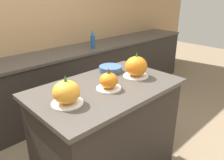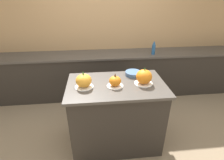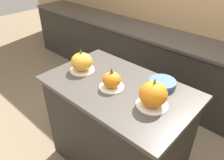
{
  "view_description": "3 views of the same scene",
  "coord_description": "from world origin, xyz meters",
  "px_view_note": "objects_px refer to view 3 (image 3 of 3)",
  "views": [
    {
      "loc": [
        -1.1,
        -1.2,
        1.67
      ],
      "look_at": [
        0.06,
        -0.01,
        0.99
      ],
      "focal_mm": 35.0,
      "sensor_mm": 36.0,
      "label": 1
    },
    {
      "loc": [
        -0.26,
        -1.9,
        1.99
      ],
      "look_at": [
        -0.05,
        -0.0,
        1.01
      ],
      "focal_mm": 28.0,
      "sensor_mm": 36.0,
      "label": 2
    },
    {
      "loc": [
        0.95,
        -1.1,
        1.94
      ],
      "look_at": [
        -0.04,
        -0.03,
        1.0
      ],
      "focal_mm": 35.0,
      "sensor_mm": 36.0,
      "label": 3
    }
  ],
  "objects_px": {
    "pumpkin_cake_right": "(153,95)",
    "pumpkin_cake_center": "(112,80)",
    "pumpkin_cake_left": "(82,62)",
    "mixing_bowl": "(162,84)"
  },
  "relations": [
    {
      "from": "pumpkin_cake_right",
      "to": "mixing_bowl",
      "type": "relative_size",
      "value": 1.05
    },
    {
      "from": "pumpkin_cake_right",
      "to": "pumpkin_cake_center",
      "type": "bearing_deg",
      "value": -175.66
    },
    {
      "from": "pumpkin_cake_center",
      "to": "mixing_bowl",
      "type": "height_order",
      "value": "pumpkin_cake_center"
    },
    {
      "from": "pumpkin_cake_center",
      "to": "mixing_bowl",
      "type": "distance_m",
      "value": 0.4
    },
    {
      "from": "pumpkin_cake_right",
      "to": "mixing_bowl",
      "type": "distance_m",
      "value": 0.27
    },
    {
      "from": "pumpkin_cake_left",
      "to": "mixing_bowl",
      "type": "xyz_separation_m",
      "value": [
        0.66,
        0.26,
        -0.06
      ]
    },
    {
      "from": "pumpkin_cake_left",
      "to": "pumpkin_cake_right",
      "type": "relative_size",
      "value": 0.97
    },
    {
      "from": "pumpkin_cake_center",
      "to": "pumpkin_cake_right",
      "type": "height_order",
      "value": "pumpkin_cake_right"
    },
    {
      "from": "pumpkin_cake_center",
      "to": "mixing_bowl",
      "type": "bearing_deg",
      "value": 44.56
    },
    {
      "from": "pumpkin_cake_left",
      "to": "pumpkin_cake_center",
      "type": "bearing_deg",
      "value": -2.81
    }
  ]
}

